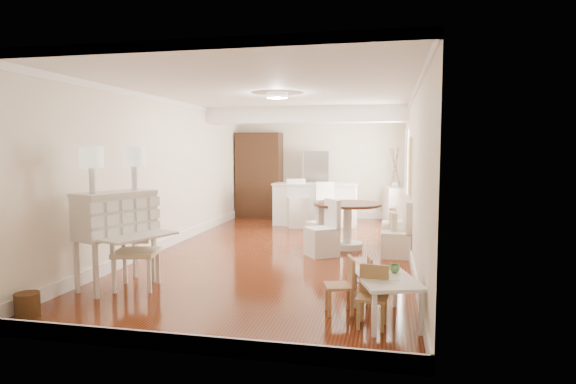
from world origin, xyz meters
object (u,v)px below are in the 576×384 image
at_px(kids_chair_c, 372,297).
at_px(breakfast_counter, 315,204).
at_px(fridge, 329,186).
at_px(wicker_basket, 27,305).
at_px(kids_chair_b, 360,279).
at_px(slip_chair_near, 322,228).
at_px(kids_table, 386,299).
at_px(kids_chair_a, 339,285).
at_px(gustavian_armchair, 136,251).
at_px(bar_stool_left, 297,203).
at_px(slip_chair_far, 321,222).
at_px(secretary_bureau, 116,240).
at_px(dining_table, 347,226).
at_px(pantry_cabinet, 259,175).
at_px(sideboard, 394,206).
at_px(bar_stool_right, 327,207).

relative_size(kids_chair_c, breakfast_counter, 0.31).
bearing_deg(fridge, wicker_basket, -106.16).
distance_m(kids_chair_b, slip_chair_near, 2.54).
distance_m(kids_table, kids_chair_a, 0.54).
height_order(gustavian_armchair, wicker_basket, gustavian_armchair).
bearing_deg(bar_stool_left, slip_chair_far, -88.97).
distance_m(kids_chair_c, slip_chair_near, 3.39).
height_order(gustavian_armchair, kids_chair_b, gustavian_armchair).
bearing_deg(secretary_bureau, dining_table, 70.79).
bearing_deg(kids_table, breakfast_counter, 105.40).
bearing_deg(pantry_cabinet, kids_chair_b, -65.25).
xyz_separation_m(kids_chair_b, slip_chair_near, (-0.81, 2.40, 0.22)).
relative_size(slip_chair_near, pantry_cabinet, 0.43).
height_order(kids_table, breakfast_counter, breakfast_counter).
relative_size(kids_table, fridge, 0.53).
bearing_deg(kids_chair_c, bar_stool_left, 113.94).
bearing_deg(sideboard, bar_stool_right, -146.49).
distance_m(gustavian_armchair, kids_chair_a, 2.79).
bearing_deg(breakfast_counter, kids_chair_a, -78.81).
relative_size(kids_chair_b, slip_chair_far, 0.61).
distance_m(kids_chair_c, dining_table, 4.00).
bearing_deg(gustavian_armchair, secretary_bureau, 79.57).
bearing_deg(fridge, kids_chair_a, -81.93).
distance_m(kids_chair_c, breakfast_counter, 6.77).
relative_size(breakfast_counter, bar_stool_right, 1.86).
height_order(bar_stool_right, pantry_cabinet, pantry_cabinet).
bearing_deg(secretary_bureau, pantry_cabinet, 111.36).
distance_m(kids_table, pantry_cabinet, 8.24).
bearing_deg(slip_chair_far, kids_table, 65.68).
xyz_separation_m(kids_chair_c, slip_chair_far, (-1.12, 4.15, 0.13)).
height_order(dining_table, slip_chair_far, slip_chair_far).
height_order(wicker_basket, kids_chair_c, kids_chair_c).
height_order(wicker_basket, kids_chair_b, kids_chair_b).
bearing_deg(breakfast_counter, secretary_bureau, -107.23).
bearing_deg(kids_chair_c, breakfast_counter, 109.99).
distance_m(slip_chair_near, bar_stool_right, 2.65).
distance_m(secretary_bureau, kids_chair_a, 3.08).
height_order(kids_chair_c, fridge, fridge).
xyz_separation_m(breakfast_counter, bar_stool_left, (-0.37, -0.38, 0.06)).
bearing_deg(kids_table, kids_chair_c, -121.89).
height_order(gustavian_armchair, bar_stool_left, bar_stool_left).
bearing_deg(sideboard, secretary_bureau, -128.40).
height_order(kids_chair_a, dining_table, dining_table).
distance_m(kids_table, bar_stool_right, 5.83).
relative_size(gustavian_armchair, dining_table, 0.80).
relative_size(kids_chair_a, kids_chair_c, 1.01).
distance_m(gustavian_armchair, fridge, 7.07).
height_order(slip_chair_far, bar_stool_right, bar_stool_right).
bearing_deg(kids_chair_a, breakfast_counter, 175.90).
xyz_separation_m(secretary_bureau, kids_chair_a, (3.03, -0.42, -0.32)).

